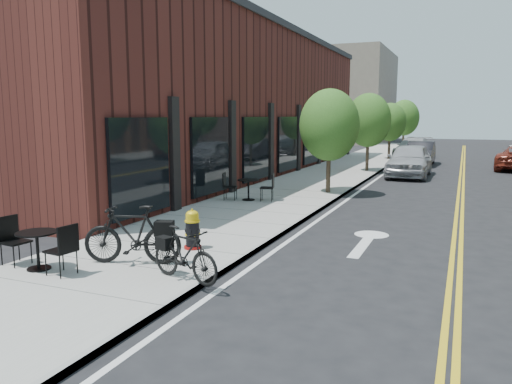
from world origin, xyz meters
The scene contains 16 objects.
ground centered at (0.00, 0.00, 0.00)m, with size 120.00×120.00×0.00m, color black.
sidewalk_near centered at (-2.00, 10.00, 0.06)m, with size 4.00×70.00×0.12m, color #9E9B93.
building_near centered at (-6.50, 14.00, 3.50)m, with size 5.00×28.00×7.00m, color #431A15.
bg_building_left centered at (-8.00, 48.00, 5.00)m, with size 8.00×14.00×10.00m, color #726656.
tree_near_a centered at (-0.60, 9.00, 2.60)m, with size 2.20×2.20×3.81m.
tree_near_b centered at (-0.60, 17.00, 2.71)m, with size 2.30×2.30×3.98m.
tree_near_c centered at (-0.60, 25.00, 2.53)m, with size 2.10×2.10×3.67m.
tree_near_d centered at (-0.60, 33.00, 2.79)m, with size 2.40×2.40×4.11m.
fire_hydrant centered at (-1.25, 0.03, 0.53)m, with size 0.40×0.40×0.86m.
bicycle_left centered at (-1.75, -1.39, 0.69)m, with size 0.54×1.91×1.15m, color black.
bicycle_right centered at (-0.30, -1.89, 0.59)m, with size 0.44×1.57×0.94m, color black.
bistro_set_b centered at (-3.15, -2.36, 0.59)m, with size 1.75×0.82×0.93m.
bistro_set_c centered at (-2.62, 6.19, 0.58)m, with size 1.73×0.89×0.91m.
parked_car_a centered at (1.59, 16.16, 0.81)m, with size 1.91×4.75×1.62m, color #A6A7AE.
parked_car_b centered at (1.60, 22.62, 0.70)m, with size 1.49×4.28×1.41m, color black.
parked_car_c centered at (0.80, 26.78, 0.74)m, with size 2.07×5.08×1.47m, color #A3A3A8.
Camera 1 is at (4.02, -9.06, 2.94)m, focal length 35.00 mm.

